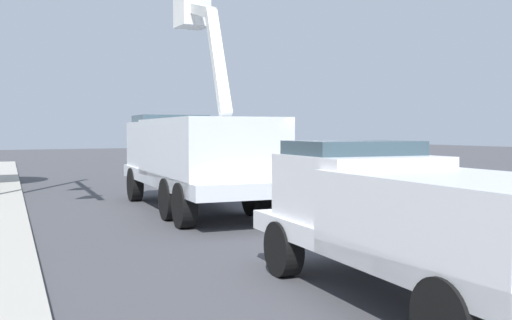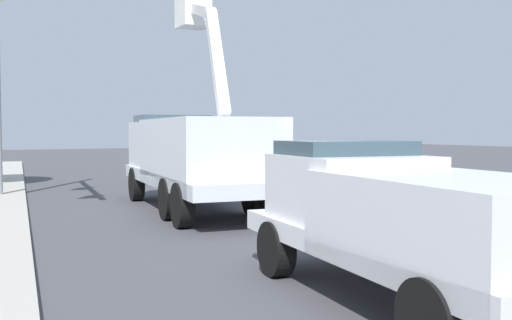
# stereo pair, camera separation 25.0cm
# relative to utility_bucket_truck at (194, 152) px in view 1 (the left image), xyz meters

# --- Properties ---
(ground) EXTENTS (120.00, 120.00, 0.00)m
(ground) POSITION_rel_utility_bucket_truck_xyz_m (-2.89, -1.87, -1.61)
(ground) COLOR #47474C
(lane_centre_stripe) EXTENTS (49.74, 5.46, 0.01)m
(lane_centre_stripe) POSITION_rel_utility_bucket_truck_xyz_m (-2.89, -1.87, -1.60)
(lane_centre_stripe) COLOR yellow
(lane_centre_stripe) RESTS_ON ground
(utility_bucket_truck) EXTENTS (8.42, 3.36, 6.76)m
(utility_bucket_truck) POSITION_rel_utility_bucket_truck_xyz_m (0.00, 0.00, 0.00)
(utility_bucket_truck) COLOR white
(utility_bucket_truck) RESTS_ON ground
(service_pickup_truck) EXTENTS (5.79, 2.68, 2.06)m
(service_pickup_truck) POSITION_rel_utility_bucket_truck_xyz_m (-9.72, 1.05, -0.49)
(service_pickup_truck) COLOR white
(service_pickup_truck) RESTS_ON ground
(passing_minivan) EXTENTS (4.97, 2.40, 1.69)m
(passing_minivan) POSITION_rel_utility_bucket_truck_xyz_m (6.84, -5.29, -0.64)
(passing_minivan) COLOR navy
(passing_minivan) RESTS_ON ground
(traffic_cone_mid_front) EXTENTS (0.40, 0.40, 0.88)m
(traffic_cone_mid_front) POSITION_rel_utility_bucket_truck_xyz_m (-4.94, -1.43, -1.17)
(traffic_cone_mid_front) COLOR black
(traffic_cone_mid_front) RESTS_ON ground
(traffic_cone_mid_rear) EXTENTS (0.40, 0.40, 0.74)m
(traffic_cone_mid_rear) POSITION_rel_utility_bucket_truck_xyz_m (3.12, -1.98, -1.24)
(traffic_cone_mid_rear) COLOR black
(traffic_cone_mid_rear) RESTS_ON ground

